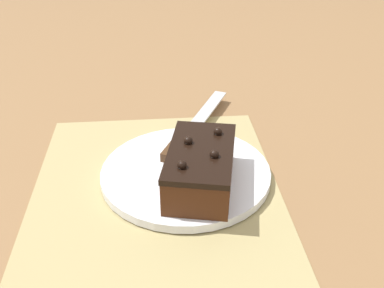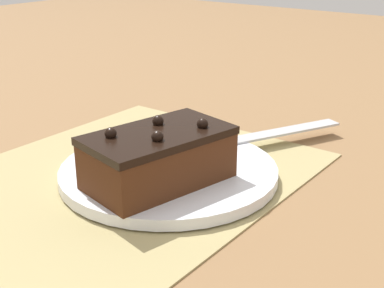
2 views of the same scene
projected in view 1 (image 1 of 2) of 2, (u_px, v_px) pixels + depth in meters
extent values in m
plane|color=olive|center=(157.00, 201.00, 0.60)|extent=(3.00, 3.00, 0.00)
cube|color=tan|center=(157.00, 200.00, 0.60)|extent=(0.46, 0.34, 0.00)
cylinder|color=white|center=(186.00, 173.00, 0.64)|extent=(0.24, 0.24, 0.01)
cube|color=#472614|center=(201.00, 170.00, 0.60)|extent=(0.16, 0.11, 0.05)
cube|color=black|center=(201.00, 152.00, 0.58)|extent=(0.16, 0.11, 0.01)
sphere|color=black|center=(218.00, 131.00, 0.61)|extent=(0.01, 0.01, 0.01)
sphere|color=black|center=(188.00, 141.00, 0.59)|extent=(0.01, 0.01, 0.01)
sphere|color=black|center=(214.00, 154.00, 0.56)|extent=(0.01, 0.01, 0.01)
sphere|color=black|center=(182.00, 165.00, 0.54)|extent=(0.01, 0.01, 0.01)
cube|color=#472D19|center=(177.00, 145.00, 0.68)|extent=(0.08, 0.05, 0.01)
cube|color=#B7BABF|center=(205.00, 112.00, 0.79)|extent=(0.17, 0.10, 0.00)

